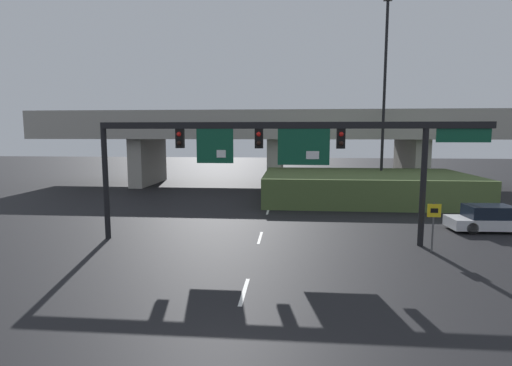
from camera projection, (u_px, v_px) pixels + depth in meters
lane_markings at (265, 222)px, 24.31m from camera, size 0.14×38.10×0.01m
signal_gantry at (281, 144)px, 19.29m from camera, size 18.88×0.44×5.94m
speed_limit_sign at (433, 220)px, 18.04m from camera, size 0.60×0.11×2.30m
highway_light_pole_near at (384, 95)px, 33.63m from camera, size 0.70×0.36×16.43m
overpass_bridge at (276, 135)px, 41.02m from camera, size 48.05×9.82×7.54m
grass_embankment at (365, 187)px, 32.24m from camera, size 16.11×9.84×2.20m
parked_sedan_near_right at (491, 219)px, 22.14m from camera, size 4.69×1.96×1.44m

